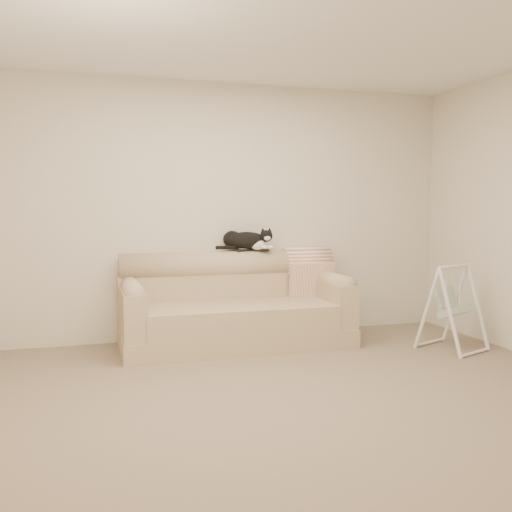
% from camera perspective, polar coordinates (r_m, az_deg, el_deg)
% --- Properties ---
extents(ground_plane, '(5.00, 5.00, 0.00)m').
position_cam_1_polar(ground_plane, '(4.19, 2.68, -13.87)').
color(ground_plane, '#796752').
rests_on(ground_plane, ground).
extents(room_shell, '(5.04, 4.04, 2.60)m').
position_cam_1_polar(room_shell, '(3.97, 2.77, 7.49)').
color(room_shell, beige).
rests_on(room_shell, ground).
extents(sofa, '(2.20, 0.93, 0.90)m').
position_cam_1_polar(sofa, '(5.62, -2.20, -5.30)').
color(sofa, tan).
rests_on(sofa, ground).
extents(remote_a, '(0.19, 0.10, 0.03)m').
position_cam_1_polar(remote_a, '(5.83, -1.18, 0.62)').
color(remote_a, black).
rests_on(remote_a, sofa).
extents(remote_b, '(0.17, 0.11, 0.02)m').
position_cam_1_polar(remote_b, '(5.85, 0.54, 0.61)').
color(remote_b, black).
rests_on(remote_b, sofa).
extents(tuxedo_cat, '(0.59, 0.33, 0.23)m').
position_cam_1_polar(tuxedo_cat, '(5.84, -0.98, 1.60)').
color(tuxedo_cat, black).
rests_on(tuxedo_cat, sofa).
extents(throw_blanket, '(0.49, 0.38, 0.58)m').
position_cam_1_polar(throw_blanket, '(6.04, 5.14, -1.00)').
color(throw_blanket, '#C56240').
rests_on(throw_blanket, sofa).
extents(baby_swing, '(0.65, 0.67, 0.81)m').
position_cam_1_polar(baby_swing, '(5.72, 19.01, -4.85)').
color(baby_swing, white).
rests_on(baby_swing, ground).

